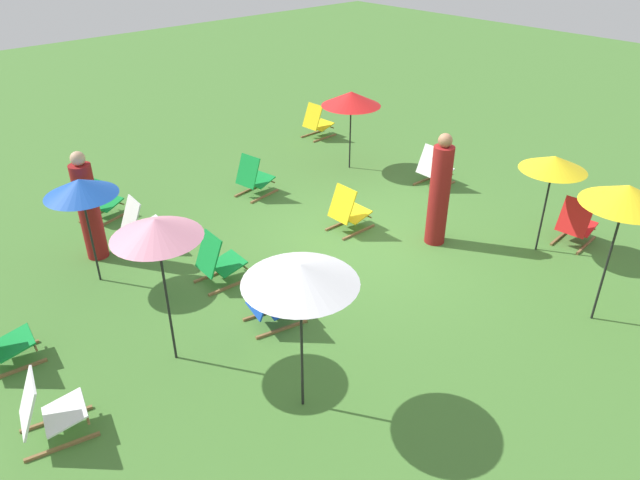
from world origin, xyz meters
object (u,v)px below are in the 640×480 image
object	(u,v)px
deckchair_2	(270,301)
person_1	(89,209)
deckchair_11	(317,122)
deckchair_3	(98,201)
umbrella_3	(627,195)
umbrella_2	(554,163)
umbrella_1	(80,187)
umbrella_0	(156,229)
deckchair_1	(434,168)
deckchair_0	(254,178)
deckchair_5	(141,224)
person_0	(439,193)
deckchair_7	(218,261)
deckchair_6	(576,224)
umbrella_4	(351,99)
deckchair_8	(348,211)
deckchair_4	(47,411)
umbrella_5	(300,274)

from	to	relation	value
deckchair_2	person_1	distance (m)	3.46
deckchair_11	deckchair_3	bearing A→B (deg)	94.21
umbrella_3	umbrella_2	bearing A→B (deg)	-36.89
umbrella_1	umbrella_0	bearing A→B (deg)	178.58
deckchair_1	deckchair_11	xyz separation A→B (m)	(3.67, -0.15, 0.00)
deckchair_0	deckchair_11	size ratio (longest dim) A/B	1.00
deckchair_2	deckchair_5	size ratio (longest dim) A/B	1.02
deckchair_5	person_0	xyz separation A→B (m)	(-3.26, -3.67, 0.53)
deckchair_3	umbrella_2	bearing A→B (deg)	-156.82
deckchair_2	umbrella_3	size ratio (longest dim) A/B	0.42
deckchair_0	umbrella_2	world-z (taller)	umbrella_2
deckchair_7	umbrella_0	bearing A→B (deg)	131.14
deckchair_5	deckchair_6	size ratio (longest dim) A/B	1.00
umbrella_0	umbrella_4	bearing A→B (deg)	-64.11
deckchair_0	deckchair_6	distance (m)	5.85
deckchair_5	deckchair_8	size ratio (longest dim) A/B	1.00
deckchair_6	person_0	bearing A→B (deg)	41.60
deckchair_11	person_1	bearing A→B (deg)	104.01
deckchair_6	deckchair_11	size ratio (longest dim) A/B	1.00
deckchair_5	umbrella_0	bearing A→B (deg)	164.31
deckchair_0	person_1	world-z (taller)	person_1
person_1	deckchair_11	bearing A→B (deg)	14.46
deckchair_1	deckchair_3	bearing A→B (deg)	63.75
umbrella_0	deckchair_1	bearing A→B (deg)	-80.39
person_0	umbrella_4	bearing A→B (deg)	-151.62
deckchair_3	deckchair_5	world-z (taller)	same
deckchair_4	umbrella_5	size ratio (longest dim) A/B	0.45
deckchair_8	person_1	distance (m)	4.21
deckchair_11	umbrella_0	xyz separation A→B (m)	(-4.78, 6.72, 1.49)
deckchair_7	deckchair_4	bearing A→B (deg)	116.81
umbrella_0	person_0	size ratio (longest dim) A/B	1.03
deckchair_4	deckchair_7	size ratio (longest dim) A/B	1.02
deckchair_6	umbrella_4	distance (m)	5.00
deckchair_6	deckchair_7	world-z (taller)	same
deckchair_2	deckchair_3	size ratio (longest dim) A/B	0.98
deckchair_8	umbrella_1	world-z (taller)	umbrella_1
deckchair_1	deckchair_11	size ratio (longest dim) A/B	1.00
deckchair_1	person_0	bearing A→B (deg)	131.64
umbrella_1	deckchair_4	bearing A→B (deg)	146.79
deckchair_2	deckchair_5	distance (m)	3.16
deckchair_2	deckchair_8	world-z (taller)	same
deckchair_4	umbrella_0	bearing A→B (deg)	-68.59
deckchair_6	umbrella_3	size ratio (longest dim) A/B	0.41
deckchair_2	person_1	size ratio (longest dim) A/B	0.47
deckchair_11	umbrella_0	distance (m)	8.38
deckchair_3	person_1	world-z (taller)	person_1
deckchair_4	umbrella_4	world-z (taller)	umbrella_4
umbrella_4	deckchair_0	bearing A→B (deg)	83.25
deckchair_8	deckchair_6	bearing A→B (deg)	-138.47
deckchair_3	deckchair_0	bearing A→B (deg)	-127.86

